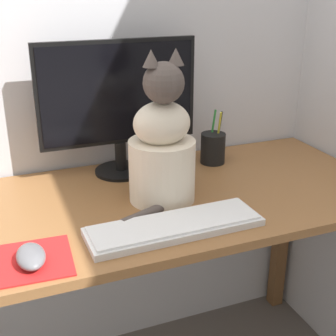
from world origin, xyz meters
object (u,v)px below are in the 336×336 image
keyboard (175,226)px  pen_cup (213,148)px  computer_mouse_left (31,256)px  cat (162,147)px  monitor (119,101)px

keyboard → pen_cup: size_ratio=2.47×
computer_mouse_left → cat: cat is taller
cat → keyboard: bearing=-103.1°
keyboard → cat: size_ratio=1.06×
computer_mouse_left → pen_cup: 0.77m
monitor → computer_mouse_left: bearing=-127.2°
keyboard → pen_cup: 0.49m
computer_mouse_left → cat: bearing=27.6°
monitor → keyboard: (0.02, -0.41, -0.23)m
monitor → pen_cup: monitor is taller
computer_mouse_left → cat: size_ratio=0.26×
computer_mouse_left → keyboard: bearing=4.1°
computer_mouse_left → pen_cup: pen_cup is taller
cat → pen_cup: cat is taller
monitor → computer_mouse_left: size_ratio=4.57×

